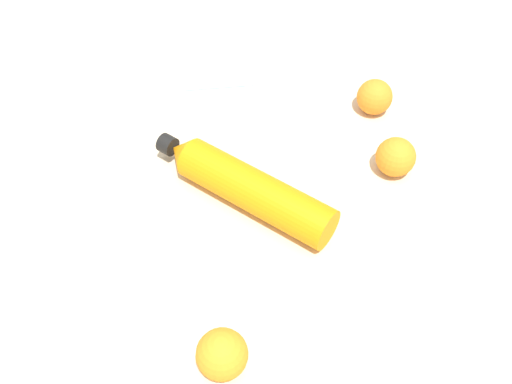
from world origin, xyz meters
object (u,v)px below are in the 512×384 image
folded_napkin (216,63)px  orange_0 (375,97)px  water_bottle (245,186)px  orange_2 (222,354)px  orange_1 (396,157)px

folded_napkin → orange_0: bearing=29.9°
water_bottle → folded_napkin: bearing=-44.9°
orange_2 → folded_napkin: 0.62m
water_bottle → orange_0: size_ratio=4.99×
water_bottle → orange_1: 0.25m
orange_0 → folded_napkin: 0.32m
orange_2 → orange_0: bearing=117.1°
water_bottle → orange_2: same height
orange_2 → folded_napkin: size_ratio=0.44×
orange_0 → water_bottle: bearing=-82.7°
orange_2 → folded_napkin: (-0.53, 0.33, -0.03)m
orange_1 → folded_napkin: 0.42m
orange_0 → orange_1: 0.15m
folded_napkin → water_bottle: bearing=-25.1°
orange_2 → orange_1: bearing=106.2°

